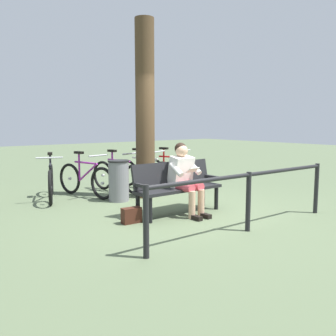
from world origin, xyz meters
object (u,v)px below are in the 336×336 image
litter_bin (119,181)px  bicycle_black (85,179)px  bicycle_silver (118,176)px  bicycle_orange (170,171)px  tree_trunk (145,110)px  bicycle_purple (51,182)px  bicycle_blue (144,173)px  person_reading (185,175)px  bench (176,183)px  handbag (131,215)px

litter_bin → bicycle_black: 0.86m
bicycle_silver → bicycle_orange: bearing=74.5°
tree_trunk → bicycle_purple: 2.37m
bicycle_black → bicycle_blue: bearing=76.5°
bicycle_blue → person_reading: bearing=-42.7°
bench → bicycle_black: size_ratio=0.98×
bicycle_orange → bicycle_blue: bearing=-121.2°
bicycle_purple → bench: bearing=50.3°
bicycle_silver → bicycle_purple: same height
handbag → bicycle_orange: (-2.53, -2.20, 0.24)m
handbag → bicycle_purple: 2.47m
person_reading → litter_bin: (0.33, -1.59, -0.26)m
bench → person_reading: (-0.05, 0.16, 0.16)m
bicycle_silver → bicycle_purple: 1.46m
bicycle_silver → bicycle_black: same height
person_reading → bicycle_silver: (-0.12, -2.38, -0.31)m
bicycle_orange → bicycle_silver: (1.40, -0.09, 0.00)m
tree_trunk → bicycle_silver: bearing=-76.9°
bench → bicycle_black: bearing=-74.5°
person_reading → litter_bin: size_ratio=1.49×
bench → bicycle_purple: 2.69m
person_reading → bicycle_silver: size_ratio=0.72×
tree_trunk → litter_bin: (0.64, -0.00, -1.38)m
bicycle_orange → bench: bearing=-57.3°
bench → tree_trunk: 1.95m
bicycle_orange → bicycle_blue: same height
tree_trunk → litter_bin: bearing=-0.3°
person_reading → bicycle_silver: 2.40m
person_reading → bicycle_black: (0.65, -2.39, -0.31)m
handbag → tree_trunk: size_ratio=0.08×
handbag → bicycle_black: 2.34m
bicycle_orange → bicycle_silver: bearing=-114.4°
litter_bin → bench: bearing=101.0°
tree_trunk → bicycle_purple: tree_trunk is taller
bench → bicycle_blue: (-0.89, -2.25, -0.15)m
bench → bicycle_silver: bearing=-94.2°
handbag → bicycle_silver: (-1.13, -2.29, 0.24)m
person_reading → litter_bin: bearing=-77.9°
tree_trunk → bicycle_black: 1.90m
bench → bicycle_orange: bearing=-126.2°
person_reading → tree_trunk: 1.97m
bicycle_blue → bicycle_purple: (2.17, -0.11, 0.00)m
bench → litter_bin: (0.28, -1.43, -0.10)m
person_reading → handbag: 1.14m
bicycle_silver → bicycle_blue: bearing=81.0°
bicycle_blue → bicycle_purple: size_ratio=0.99×
bicycle_blue → bicycle_purple: bearing=-116.5°
bench → handbag: bench is taller
person_reading → handbag: size_ratio=4.00×
person_reading → bicycle_black: person_reading is taller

